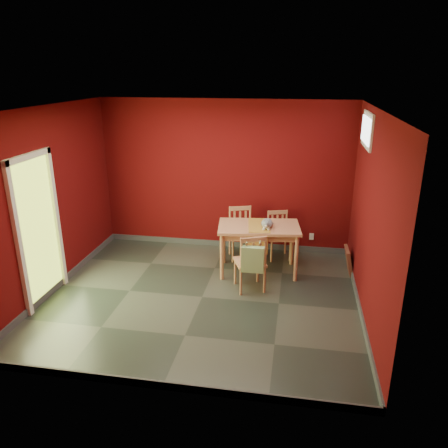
% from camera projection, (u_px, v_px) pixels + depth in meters
% --- Properties ---
extents(ground, '(4.50, 4.50, 0.00)m').
position_uv_depth(ground, '(202.00, 297.00, 6.43)').
color(ground, '#2D342D').
rests_on(ground, ground).
extents(room_shell, '(4.50, 4.50, 4.50)m').
position_uv_depth(room_shell, '(202.00, 294.00, 6.41)').
color(room_shell, '#500809').
rests_on(room_shell, ground).
extents(doorway, '(0.06, 1.01, 2.13)m').
position_uv_depth(doorway, '(37.00, 226.00, 6.04)').
color(doorway, '#B7D838').
rests_on(doorway, ground).
extents(window, '(0.05, 0.90, 0.50)m').
position_uv_depth(window, '(367.00, 130.00, 6.21)').
color(window, white).
rests_on(window, room_shell).
extents(outlet_plate, '(0.08, 0.02, 0.12)m').
position_uv_depth(outlet_plate, '(312.00, 236.00, 7.92)').
color(outlet_plate, silver).
rests_on(outlet_plate, room_shell).
extents(dining_table, '(1.37, 0.91, 0.81)m').
position_uv_depth(dining_table, '(259.00, 232.00, 7.01)').
color(dining_table, tan).
rests_on(dining_table, ground).
extents(table_runner, '(0.42, 0.74, 0.36)m').
position_uv_depth(table_runner, '(258.00, 231.00, 6.88)').
color(table_runner, '#AF7C2D').
rests_on(table_runner, dining_table).
extents(chair_far_left, '(0.53, 0.53, 0.90)m').
position_uv_depth(chair_far_left, '(241.00, 232.00, 7.66)').
color(chair_far_left, tan).
rests_on(chair_far_left, ground).
extents(chair_far_right, '(0.48, 0.48, 0.83)m').
position_uv_depth(chair_far_right, '(279.00, 235.00, 7.67)').
color(chair_far_right, tan).
rests_on(chair_far_right, ground).
extents(chair_near, '(0.55, 0.55, 0.91)m').
position_uv_depth(chair_near, '(251.00, 261.00, 6.50)').
color(chair_near, tan).
rests_on(chair_near, ground).
extents(tote_bag, '(0.33, 0.19, 0.45)m').
position_uv_depth(tote_bag, '(253.00, 259.00, 6.25)').
color(tote_bag, '#8DB070').
rests_on(tote_bag, chair_near).
extents(cat, '(0.21, 0.38, 0.19)m').
position_uv_depth(cat, '(267.00, 222.00, 6.87)').
color(cat, slate).
rests_on(cat, table_runner).
extents(picture_frame, '(0.15, 0.42, 0.42)m').
position_uv_depth(picture_frame, '(349.00, 261.00, 7.14)').
color(picture_frame, brown).
rests_on(picture_frame, ground).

